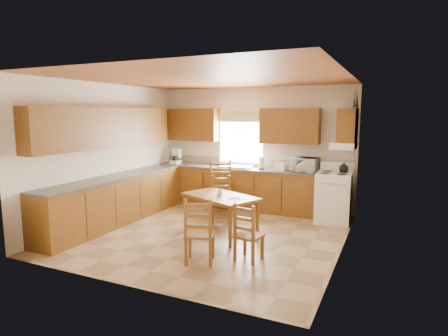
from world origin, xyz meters
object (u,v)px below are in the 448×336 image
at_px(microwave, 305,165).
at_px(chair_near_right, 249,232).
at_px(chair_near_left, 200,230).
at_px(dining_table, 220,215).
at_px(stove, 333,198).
at_px(chair_far_right, 221,200).
at_px(chair_far_left, 220,188).

bearing_deg(microwave, chair_near_right, -85.97).
relative_size(chair_near_left, chair_near_right, 1.12).
distance_m(dining_table, chair_near_right, 1.24).
xyz_separation_m(stove, chair_far_right, (-1.98, -0.98, -0.03)).
height_order(stove, chair_far_left, chair_far_left).
distance_m(microwave, chair_far_left, 1.83).
xyz_separation_m(chair_near_left, chair_near_right, (0.61, 0.36, -0.05)).
bearing_deg(microwave, dining_table, -111.40).
distance_m(stove, chair_near_left, 3.20).
distance_m(chair_near_left, chair_far_left, 2.62).
bearing_deg(microwave, chair_near_left, -96.48).
bearing_deg(chair_far_right, microwave, 18.55).
height_order(stove, microwave, microwave).
distance_m(chair_near_right, chair_far_left, 2.58).
xyz_separation_m(microwave, dining_table, (-1.04, -1.88, -0.72)).
relative_size(microwave, dining_table, 0.38).
height_order(dining_table, chair_near_left, chair_near_left).
relative_size(chair_near_left, chair_far_right, 1.05).
xyz_separation_m(stove, chair_far_left, (-2.27, -0.39, 0.08)).
height_order(chair_near_left, chair_far_right, chair_near_left).
bearing_deg(chair_far_left, microwave, -0.91).
distance_m(microwave, dining_table, 2.27).
height_order(chair_far_left, chair_far_right, chair_far_left).
bearing_deg(chair_far_right, chair_near_right, -76.74).
xyz_separation_m(microwave, chair_near_left, (-0.78, -3.13, -0.59)).
relative_size(microwave, chair_far_left, 0.44).
relative_size(chair_near_right, chair_far_left, 0.75).
bearing_deg(chair_far_left, chair_far_right, -86.07).
distance_m(microwave, chair_far_right, 1.92).
height_order(stove, chair_far_right, stove).
relative_size(dining_table, chair_near_right, 1.55).
distance_m(dining_table, chair_near_left, 1.28).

